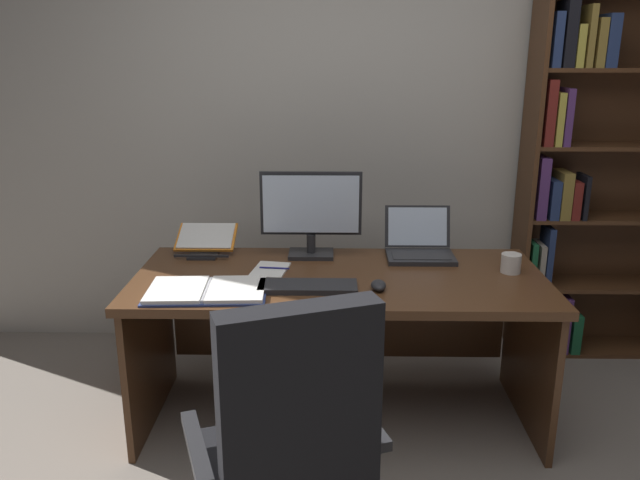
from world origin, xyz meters
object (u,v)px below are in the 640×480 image
(keyboard, at_px, (308,287))
(pen, at_px, (275,268))
(computer_mouse, at_px, (378,285))
(desk, at_px, (339,307))
(laptop, at_px, (419,246))
(bookshelf, at_px, (591,181))
(coffee_mug, at_px, (511,263))
(office_chair, at_px, (290,467))
(open_binder, at_px, (207,290))
(monitor, at_px, (311,214))
(notepad, at_px, (270,270))
(reading_stand_with_book, at_px, (206,240))

(keyboard, relative_size, pen, 3.00)
(keyboard, distance_m, computer_mouse, 0.30)
(desk, distance_m, laptop, 0.51)
(computer_mouse, bearing_deg, laptop, 63.27)
(laptop, bearing_deg, computer_mouse, -116.73)
(bookshelf, distance_m, coffee_mug, 0.98)
(laptop, xyz_separation_m, pen, (-0.70, -0.23, -0.04))
(office_chair, bearing_deg, computer_mouse, 47.74)
(bookshelf, relative_size, open_binder, 3.93)
(bookshelf, height_order, office_chair, bookshelf)
(monitor, relative_size, coffee_mug, 5.46)
(open_binder, bearing_deg, notepad, 46.98)
(bookshelf, height_order, keyboard, bookshelf)
(laptop, distance_m, coffee_mug, 0.45)
(desk, xyz_separation_m, reading_stand_with_book, (-0.67, 0.26, 0.25))
(computer_mouse, bearing_deg, open_binder, -176.04)
(notepad, bearing_deg, open_binder, -130.32)
(bookshelf, xyz_separation_m, office_chair, (-1.56, -1.74, -0.58))
(coffee_mug, bearing_deg, keyboard, -165.87)
(desk, height_order, bookshelf, bookshelf)
(office_chair, bearing_deg, coffee_mug, 27.42)
(laptop, xyz_separation_m, notepad, (-0.72, -0.23, -0.04))
(pen, bearing_deg, keyboard, -55.16)
(computer_mouse, bearing_deg, pen, 153.28)
(bookshelf, relative_size, coffee_mug, 22.40)
(bookshelf, distance_m, monitor, 1.61)
(desk, height_order, office_chair, office_chair)
(monitor, height_order, open_binder, monitor)
(laptop, relative_size, keyboard, 0.78)
(keyboard, distance_m, open_binder, 0.42)
(office_chair, height_order, monitor, monitor)
(laptop, relative_size, reading_stand_with_book, 1.10)
(bookshelf, height_order, coffee_mug, bookshelf)
(office_chair, height_order, keyboard, office_chair)
(computer_mouse, relative_size, reading_stand_with_book, 0.35)
(monitor, height_order, coffee_mug, monitor)
(coffee_mug, bearing_deg, computer_mouse, -159.53)
(desk, relative_size, coffee_mug, 20.54)
(bookshelf, bearing_deg, notepad, -157.32)
(desk, distance_m, monitor, 0.47)
(open_binder, bearing_deg, computer_mouse, 1.26)
(laptop, bearing_deg, monitor, -179.56)
(bookshelf, relative_size, notepad, 9.62)
(bookshelf, relative_size, computer_mouse, 19.43)
(office_chair, height_order, pen, office_chair)
(reading_stand_with_book, xyz_separation_m, open_binder, (0.11, -0.57, -0.05))
(office_chair, xyz_separation_m, computer_mouse, (0.33, 0.79, 0.32))
(desk, relative_size, laptop, 5.68)
(desk, bearing_deg, laptop, 27.24)
(open_binder, bearing_deg, office_chair, -64.84)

